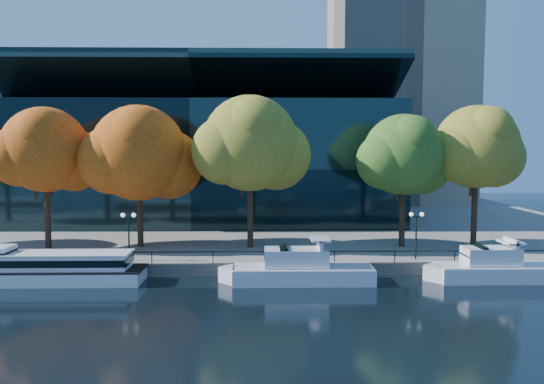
{
  "coord_description": "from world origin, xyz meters",
  "views": [
    {
      "loc": [
        3.95,
        -39.66,
        10.53
      ],
      "look_at": [
        4.95,
        8.0,
        6.47
      ],
      "focal_mm": 35.0,
      "sensor_mm": 36.0,
      "label": 1
    }
  ],
  "objects_px": {
    "tour_boat": "(49,267)",
    "tree_4": "(405,157)",
    "lamp_2": "(416,224)",
    "cruiser_far": "(491,267)",
    "tree_1": "(47,152)",
    "tree_3": "(252,145)",
    "cruiser_near": "(297,269)",
    "lamp_1": "(129,225)",
    "tree_5": "(478,149)",
    "tree_2": "(141,155)"
  },
  "relations": [
    {
      "from": "tree_1",
      "to": "tree_4",
      "type": "relative_size",
      "value": 1.05
    },
    {
      "from": "cruiser_near",
      "to": "tree_3",
      "type": "distance_m",
      "value": 13.94
    },
    {
      "from": "tree_3",
      "to": "lamp_2",
      "type": "distance_m",
      "value": 16.51
    },
    {
      "from": "tree_2",
      "to": "lamp_1",
      "type": "height_order",
      "value": "tree_2"
    },
    {
      "from": "cruiser_near",
      "to": "tree_4",
      "type": "relative_size",
      "value": 0.95
    },
    {
      "from": "tour_boat",
      "to": "cruiser_far",
      "type": "distance_m",
      "value": 34.51
    },
    {
      "from": "cruiser_near",
      "to": "tree_3",
      "type": "xyz_separation_m",
      "value": [
        -3.61,
        9.45,
        9.59
      ]
    },
    {
      "from": "cruiser_near",
      "to": "cruiser_far",
      "type": "height_order",
      "value": "cruiser_near"
    },
    {
      "from": "cruiser_near",
      "to": "lamp_1",
      "type": "height_order",
      "value": "lamp_1"
    },
    {
      "from": "tree_4",
      "to": "tree_5",
      "type": "xyz_separation_m",
      "value": [
        7.25,
        0.74,
        0.73
      ]
    },
    {
      "from": "tree_4",
      "to": "lamp_2",
      "type": "distance_m",
      "value": 8.07
    },
    {
      "from": "tree_1",
      "to": "tree_3",
      "type": "xyz_separation_m",
      "value": [
        19.11,
        -0.01,
        0.58
      ]
    },
    {
      "from": "cruiser_near",
      "to": "lamp_2",
      "type": "xyz_separation_m",
      "value": [
        10.38,
        3.8,
        2.9
      ]
    },
    {
      "from": "cruiser_far",
      "to": "lamp_1",
      "type": "relative_size",
      "value": 2.57
    },
    {
      "from": "lamp_1",
      "to": "tree_1",
      "type": "bearing_deg",
      "value": 147.39
    },
    {
      "from": "tree_2",
      "to": "lamp_2",
      "type": "distance_m",
      "value": 25.93
    },
    {
      "from": "tree_2",
      "to": "tree_5",
      "type": "bearing_deg",
      "value": 0.59
    },
    {
      "from": "tree_1",
      "to": "tour_boat",
      "type": "bearing_deg",
      "value": -68.98
    },
    {
      "from": "tour_boat",
      "to": "cruiser_far",
      "type": "xyz_separation_m",
      "value": [
        34.51,
        -0.07,
        -0.15
      ]
    },
    {
      "from": "tree_1",
      "to": "tree_4",
      "type": "height_order",
      "value": "tree_1"
    },
    {
      "from": "lamp_2",
      "to": "cruiser_far",
      "type": "bearing_deg",
      "value": -35.77
    },
    {
      "from": "lamp_2",
      "to": "tree_1",
      "type": "bearing_deg",
      "value": 170.3
    },
    {
      "from": "tree_4",
      "to": "lamp_2",
      "type": "height_order",
      "value": "tree_4"
    },
    {
      "from": "tree_3",
      "to": "lamp_2",
      "type": "relative_size",
      "value": 3.57
    },
    {
      "from": "lamp_1",
      "to": "cruiser_near",
      "type": "bearing_deg",
      "value": -15.3
    },
    {
      "from": "tour_boat",
      "to": "cruiser_far",
      "type": "height_order",
      "value": "cruiser_far"
    },
    {
      "from": "cruiser_far",
      "to": "tree_5",
      "type": "xyz_separation_m",
      "value": [
        2.85,
        10.03,
        9.28
      ]
    },
    {
      "from": "cruiser_far",
      "to": "tree_4",
      "type": "relative_size",
      "value": 0.82
    },
    {
      "from": "tour_boat",
      "to": "tree_1",
      "type": "distance_m",
      "value": 13.2
    },
    {
      "from": "cruiser_near",
      "to": "cruiser_far",
      "type": "relative_size",
      "value": 1.16
    },
    {
      "from": "tree_4",
      "to": "tree_5",
      "type": "bearing_deg",
      "value": 5.85
    },
    {
      "from": "tree_1",
      "to": "tree_5",
      "type": "height_order",
      "value": "tree_5"
    },
    {
      "from": "tour_boat",
      "to": "tree_2",
      "type": "height_order",
      "value": "tree_2"
    },
    {
      "from": "tree_1",
      "to": "lamp_2",
      "type": "xyz_separation_m",
      "value": [
        33.1,
        -5.66,
        -6.12
      ]
    },
    {
      "from": "tree_1",
      "to": "lamp_1",
      "type": "bearing_deg",
      "value": -32.61
    },
    {
      "from": "tree_3",
      "to": "tour_boat",
      "type": "bearing_deg",
      "value": -149.71
    },
    {
      "from": "tour_boat",
      "to": "lamp_2",
      "type": "xyz_separation_m",
      "value": [
        29.6,
        3.46,
        2.75
      ]
    },
    {
      "from": "tree_4",
      "to": "cruiser_near",
      "type": "bearing_deg",
      "value": -138.74
    },
    {
      "from": "lamp_2",
      "to": "lamp_1",
      "type": "bearing_deg",
      "value": 180.0
    },
    {
      "from": "cruiser_near",
      "to": "tree_2",
      "type": "xyz_separation_m",
      "value": [
        -14.14,
        9.96,
        8.69
      ]
    },
    {
      "from": "tour_boat",
      "to": "tree_4",
      "type": "relative_size",
      "value": 1.2
    },
    {
      "from": "cruiser_far",
      "to": "lamp_1",
      "type": "bearing_deg",
      "value": 173.09
    },
    {
      "from": "tree_2",
      "to": "lamp_1",
      "type": "relative_size",
      "value": 3.35
    },
    {
      "from": "tour_boat",
      "to": "cruiser_near",
      "type": "bearing_deg",
      "value": -1.0
    },
    {
      "from": "tree_3",
      "to": "tree_4",
      "type": "relative_size",
      "value": 1.14
    },
    {
      "from": "cruiser_near",
      "to": "lamp_1",
      "type": "bearing_deg",
      "value": 164.7
    },
    {
      "from": "cruiser_far",
      "to": "tree_3",
      "type": "height_order",
      "value": "tree_3"
    },
    {
      "from": "cruiser_far",
      "to": "tree_5",
      "type": "bearing_deg",
      "value": 74.16
    },
    {
      "from": "cruiser_far",
      "to": "tree_1",
      "type": "distance_m",
      "value": 40.14
    },
    {
      "from": "cruiser_near",
      "to": "tree_4",
      "type": "xyz_separation_m",
      "value": [
        10.88,
        9.55,
        8.54
      ]
    }
  ]
}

